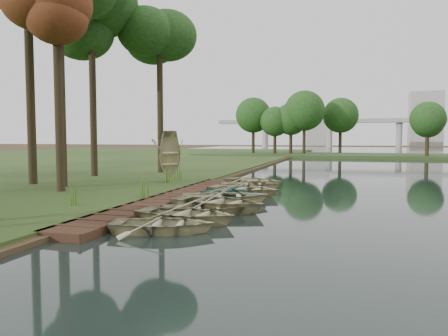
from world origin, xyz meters
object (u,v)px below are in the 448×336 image
(boardwalk, at_px, (170,199))
(rowboat_1, at_px, (186,212))
(rowboat_0, at_px, (162,222))
(stored_rowboat, at_px, (170,176))
(rowboat_2, at_px, (204,206))

(boardwalk, bearing_deg, rowboat_1, -61.08)
(rowboat_0, relative_size, stored_rowboat, 1.05)
(rowboat_0, bearing_deg, rowboat_2, -17.97)
(boardwalk, distance_m, stored_rowboat, 6.68)
(boardwalk, relative_size, stored_rowboat, 5.27)
(rowboat_1, relative_size, rowboat_2, 1.13)
(boardwalk, relative_size, rowboat_0, 5.01)
(boardwalk, height_order, rowboat_1, rowboat_1)
(rowboat_0, height_order, stored_rowboat, stored_rowboat)
(boardwalk, bearing_deg, rowboat_2, -48.02)
(stored_rowboat, bearing_deg, rowboat_2, -111.47)
(boardwalk, distance_m, rowboat_2, 3.87)
(stored_rowboat, bearing_deg, rowboat_0, -119.46)
(rowboat_0, xyz_separation_m, rowboat_1, (0.12, 1.63, 0.04))
(boardwalk, xyz_separation_m, rowboat_1, (2.45, -4.44, 0.27))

